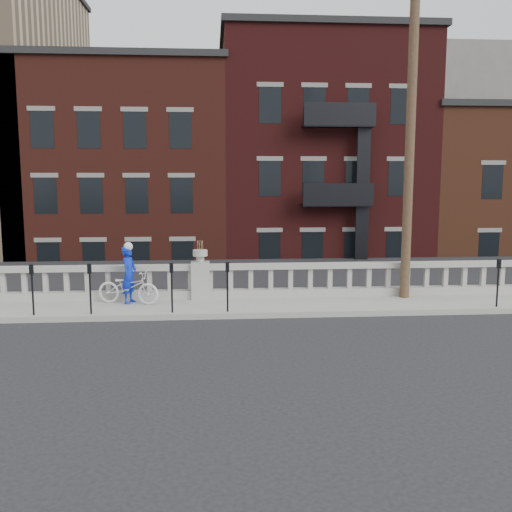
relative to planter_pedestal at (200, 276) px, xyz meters
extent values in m
plane|color=black|center=(0.00, -3.95, -0.83)|extent=(120.00, 120.00, 0.00)
cube|color=gray|center=(0.00, -0.95, -0.76)|extent=(32.00, 2.20, 0.15)
cube|color=gray|center=(0.00, 0.00, -0.56)|extent=(28.00, 0.34, 0.25)
cube|color=gray|center=(0.00, 0.00, 0.27)|extent=(28.00, 0.34, 0.16)
cube|color=gray|center=(0.00, 0.00, -0.13)|extent=(0.55, 0.55, 1.10)
cylinder|color=gray|center=(0.00, 0.00, 0.52)|extent=(0.24, 0.24, 0.20)
cylinder|color=gray|center=(0.00, 0.00, 0.70)|extent=(0.44, 0.44, 0.18)
cube|color=#605E59|center=(0.00, 0.35, -3.26)|extent=(36.00, 0.50, 5.15)
cube|color=black|center=(0.00, 22.00, -6.08)|extent=(80.00, 44.00, 0.50)
cube|color=#595651|center=(-2.00, 4.50, -3.83)|extent=(16.00, 7.00, 4.00)
cube|color=#595651|center=(22.00, 29.00, 3.17)|extent=(14.00, 14.00, 18.00)
cube|color=#471B14|center=(-4.00, 16.00, 1.17)|extent=(10.00, 14.00, 14.00)
cube|color=black|center=(-4.00, 16.00, 8.32)|extent=(10.30, 14.30, 0.30)
cube|color=#3C1010|center=(6.00, 16.00, 1.92)|extent=(10.00, 14.00, 15.50)
cube|color=black|center=(6.00, 16.00, 9.82)|extent=(10.30, 14.30, 0.30)
cube|color=#582C1A|center=(16.00, 16.00, 0.17)|extent=(10.00, 14.00, 12.00)
cube|color=black|center=(16.00, 16.00, 6.32)|extent=(10.30, 14.30, 0.30)
cylinder|color=#422D1E|center=(6.20, -0.35, 4.32)|extent=(0.28, 0.28, 10.00)
cylinder|color=black|center=(-4.39, -1.80, -0.13)|extent=(0.05, 0.05, 1.10)
cube|color=black|center=(-4.39, -1.80, 0.55)|extent=(0.10, 0.08, 0.26)
cube|color=black|center=(-4.39, -1.85, 0.59)|extent=(0.06, 0.01, 0.08)
cylinder|color=black|center=(-2.89, -1.80, -0.13)|extent=(0.05, 0.05, 1.10)
cube|color=black|center=(-2.89, -1.80, 0.55)|extent=(0.10, 0.08, 0.26)
cube|color=black|center=(-2.89, -1.85, 0.59)|extent=(0.06, 0.01, 0.08)
cylinder|color=black|center=(-0.73, -1.80, -0.13)|extent=(0.05, 0.05, 1.10)
cube|color=black|center=(-0.73, -1.80, 0.55)|extent=(0.10, 0.08, 0.26)
cube|color=black|center=(-0.73, -1.85, 0.59)|extent=(0.06, 0.01, 0.08)
cylinder|color=black|center=(0.77, -1.80, -0.13)|extent=(0.05, 0.05, 1.10)
cube|color=black|center=(0.77, -1.80, 0.55)|extent=(0.10, 0.08, 0.26)
cube|color=black|center=(0.77, -1.85, 0.59)|extent=(0.06, 0.01, 0.08)
cylinder|color=black|center=(8.38, -1.80, -0.13)|extent=(0.05, 0.05, 1.10)
cube|color=black|center=(8.38, -1.80, 0.55)|extent=(0.10, 0.08, 0.26)
cube|color=black|center=(8.38, -1.85, 0.59)|extent=(0.06, 0.01, 0.08)
imported|color=silver|center=(-2.07, -0.60, -0.20)|extent=(1.95, 1.12, 0.97)
imported|color=#0B26B3|center=(-2.05, -0.51, 0.16)|extent=(0.56, 0.70, 1.68)
camera|label=1|loc=(0.38, -17.01, 3.00)|focal=40.00mm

